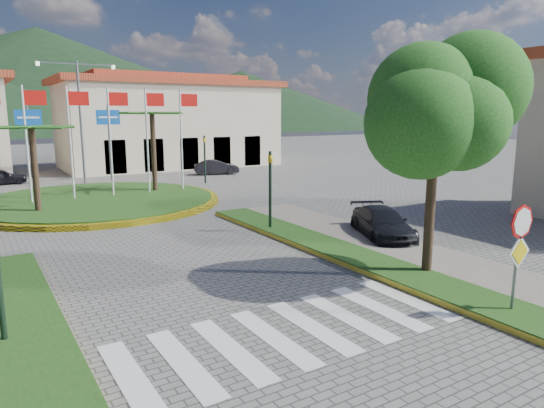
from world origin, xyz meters
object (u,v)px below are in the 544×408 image
roundabout_island (97,200)px  car_dark_a (1,177)px  stop_sign (519,242)px  car_side_right (382,223)px  car_dark_b (216,167)px  deciduous_tree (437,93)px

roundabout_island → car_dark_a: roundabout_island is taller
stop_sign → car_side_right: (2.60, 6.86, -1.22)m
car_dark_b → car_side_right: bearing=-172.9°
deciduous_tree → car_side_right: deciduous_tree is taller
car_dark_b → car_dark_a: bearing=95.9°
roundabout_island → deciduous_tree: (5.50, -17.00, 5.00)m
deciduous_tree → car_dark_b: deciduous_tree is taller
car_dark_a → deciduous_tree: bearing=-167.1°
roundabout_island → stop_sign: 20.69m
roundabout_island → car_dark_a: bearing=109.8°
deciduous_tree → stop_sign: bearing=-101.2°
deciduous_tree → car_side_right: 6.31m
car_dark_a → car_dark_b: (14.55, -2.57, 0.03)m
stop_sign → car_dark_b: (5.86, 28.04, -1.23)m
roundabout_island → car_dark_a: 11.23m
stop_sign → deciduous_tree: deciduous_tree is taller
roundabout_island → stop_sign: bearing=-76.3°
stop_sign → car_dark_a: bearing=105.9°
car_dark_a → roundabout_island: bearing=-165.9°
deciduous_tree → roundabout_island: bearing=107.9°
car_dark_b → stop_sign: bearing=-175.9°
deciduous_tree → car_side_right: size_ratio=1.73×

